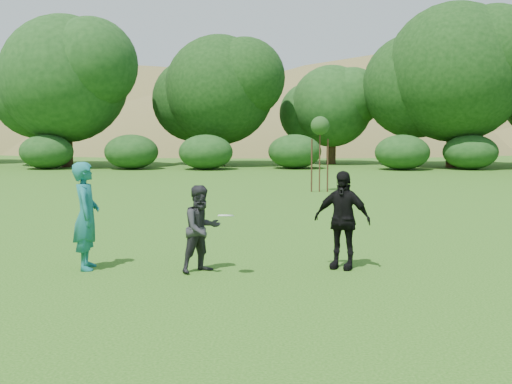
% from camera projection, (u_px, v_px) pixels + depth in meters
% --- Properties ---
extents(ground, '(120.00, 120.00, 0.00)m').
position_uv_depth(ground, '(244.00, 275.00, 10.88)').
color(ground, '#19470C').
rests_on(ground, ground).
extents(player_teal, '(0.59, 0.77, 1.89)m').
position_uv_depth(player_teal, '(86.00, 216.00, 11.23)').
color(player_teal, '#166565').
rests_on(player_teal, ground).
extents(player_grey, '(0.93, 0.91, 1.51)m').
position_uv_depth(player_grey, '(202.00, 229.00, 11.02)').
color(player_grey, '#262629').
rests_on(player_grey, ground).
extents(player_black, '(1.10, 0.76, 1.74)m').
position_uv_depth(player_black, '(342.00, 220.00, 11.29)').
color(player_black, black).
rests_on(player_black, ground).
extents(frisbee, '(0.27, 0.27, 0.08)m').
position_uv_depth(frisbee, '(226.00, 216.00, 10.62)').
color(frisbee, white).
rests_on(frisbee, ground).
extents(sapling, '(0.70, 0.70, 2.85)m').
position_uv_depth(sapling, '(320.00, 128.00, 24.00)').
color(sapling, '#3D2518').
rests_on(sapling, ground).
extents(hillside, '(150.00, 72.00, 52.00)m').
position_uv_depth(hillside, '(286.00, 241.00, 80.09)').
color(hillside, olive).
rests_on(hillside, ground).
extents(tree_row, '(53.92, 10.38, 9.62)m').
position_uv_depth(tree_row, '(338.00, 86.00, 38.62)').
color(tree_row, '#3A2616').
rests_on(tree_row, ground).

